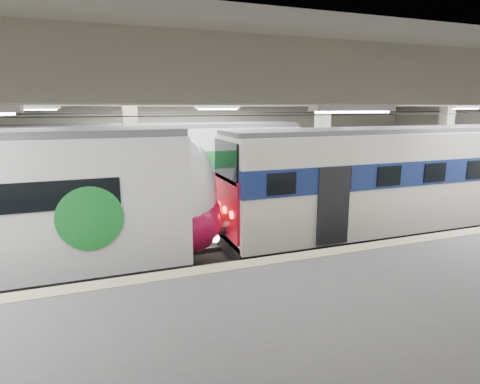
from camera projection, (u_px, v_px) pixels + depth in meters
name	position (u px, v px, depth m)	size (l,w,h in m)	color
station_hall	(258.00, 169.00, 11.32)	(36.00, 24.00, 5.75)	black
modern_emu	(2.00, 213.00, 10.83)	(13.51, 2.79, 4.37)	white
older_rer	(383.00, 181.00, 15.14)	(12.66, 2.80, 4.21)	silver
far_train	(150.00, 172.00, 17.48)	(13.32, 3.13, 4.26)	white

